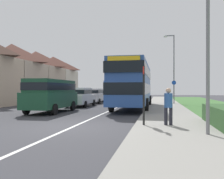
# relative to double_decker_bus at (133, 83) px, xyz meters

# --- Properties ---
(ground_plane) EXTENTS (120.00, 120.00, 0.00)m
(ground_plane) POSITION_rel_double_decker_bus_xyz_m (-1.52, -10.38, -2.14)
(ground_plane) COLOR #38383D
(lane_marking_centre) EXTENTS (0.14, 60.00, 0.01)m
(lane_marking_centre) POSITION_rel_double_decker_bus_xyz_m (-1.52, -2.38, -2.14)
(lane_marking_centre) COLOR silver
(lane_marking_centre) RESTS_ON ground_plane
(pavement_near_side) EXTENTS (3.20, 68.00, 0.12)m
(pavement_near_side) POSITION_rel_double_decker_bus_xyz_m (2.68, -4.38, -2.08)
(pavement_near_side) COLOR gray
(pavement_near_side) RESTS_ON ground_plane
(double_decker_bus) EXTENTS (2.80, 11.50, 3.70)m
(double_decker_bus) POSITION_rel_double_decker_bus_xyz_m (0.00, 0.00, 0.00)
(double_decker_bus) COLOR #284C93
(double_decker_bus) RESTS_ON ground_plane
(parked_van_dark_green) EXTENTS (2.11, 5.31, 2.27)m
(parked_van_dark_green) POSITION_rel_double_decker_bus_xyz_m (-5.24, -4.51, -0.80)
(parked_van_dark_green) COLOR #19472D
(parked_van_dark_green) RESTS_ON ground_plane
(parked_car_white) EXTENTS (1.87, 4.53, 1.75)m
(parked_car_white) POSITION_rel_double_decker_bus_xyz_m (-5.05, 1.35, -1.19)
(parked_car_white) COLOR silver
(parked_car_white) RESTS_ON ground_plane
(parked_car_silver) EXTENTS (1.95, 4.01, 1.69)m
(parked_car_silver) POSITION_rel_double_decker_bus_xyz_m (-5.19, 6.68, -1.22)
(parked_car_silver) COLOR #B7B7BC
(parked_car_silver) RESTS_ON ground_plane
(parked_car_grey) EXTENTS (1.99, 4.54, 1.56)m
(parked_car_grey) POSITION_rel_double_decker_bus_xyz_m (-5.11, 11.84, -1.27)
(parked_car_grey) COLOR slate
(parked_car_grey) RESTS_ON ground_plane
(pedestrian_at_stop) EXTENTS (0.34, 0.34, 1.67)m
(pedestrian_at_stop) POSITION_rel_double_decker_bus_xyz_m (2.49, -9.91, -1.17)
(pedestrian_at_stop) COLOR #23232D
(pedestrian_at_stop) RESTS_ON ground_plane
(bus_stop_sign) EXTENTS (0.09, 0.52, 2.60)m
(bus_stop_sign) POSITION_rel_double_decker_bus_xyz_m (1.48, -10.03, -0.60)
(bus_stop_sign) COLOR black
(bus_stop_sign) RESTS_ON ground_plane
(cycle_route_sign) EXTENTS (0.44, 0.08, 2.52)m
(cycle_route_sign) POSITION_rel_double_decker_bus_xyz_m (3.66, 5.54, -0.72)
(cycle_route_sign) COLOR slate
(cycle_route_sign) RESTS_ON ground_plane
(street_lamp_near) EXTENTS (1.14, 0.20, 6.73)m
(street_lamp_near) POSITION_rel_double_decker_bus_xyz_m (3.58, -11.75, 1.76)
(street_lamp_near) COLOR slate
(street_lamp_near) RESTS_ON ground_plane
(street_lamp_mid) EXTENTS (1.14, 0.20, 7.45)m
(street_lamp_mid) POSITION_rel_double_decker_bus_xyz_m (3.62, 6.47, 2.13)
(street_lamp_mid) COLOR slate
(street_lamp_mid) RESTS_ON ground_plane
(house_terrace_far_side) EXTENTS (6.70, 22.71, 7.00)m
(house_terrace_far_side) POSITION_rel_double_decker_bus_xyz_m (-14.96, 8.34, 1.35)
(house_terrace_far_side) COLOR #C1A88E
(house_terrace_far_side) RESTS_ON ground_plane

